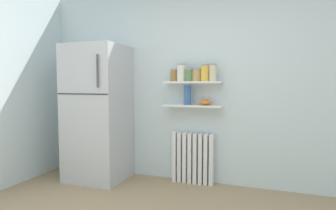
# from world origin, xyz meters

# --- Properties ---
(back_wall) EXTENTS (7.04, 0.10, 2.60)m
(back_wall) POSITION_xyz_m (0.00, 2.05, 1.30)
(back_wall) COLOR silver
(back_wall) RESTS_ON ground_plane
(refrigerator) EXTENTS (0.76, 0.72, 1.82)m
(refrigerator) POSITION_xyz_m (-1.32, 1.66, 0.91)
(refrigerator) COLOR #B7BABF
(refrigerator) RESTS_ON ground_plane
(radiator) EXTENTS (0.55, 0.12, 0.66)m
(radiator) POSITION_xyz_m (-0.05, 1.92, 0.33)
(radiator) COLOR white
(radiator) RESTS_ON ground_plane
(wall_shelf_lower) EXTENTS (0.76, 0.22, 0.02)m
(wall_shelf_lower) POSITION_xyz_m (-0.05, 1.89, 1.03)
(wall_shelf_lower) COLOR white
(wall_shelf_upper) EXTENTS (0.76, 0.22, 0.02)m
(wall_shelf_upper) POSITION_xyz_m (-0.05, 1.89, 1.33)
(wall_shelf_upper) COLOR white
(storage_jar_0) EXTENTS (0.09, 0.09, 0.17)m
(storage_jar_0) POSITION_xyz_m (-0.31, 1.89, 1.42)
(storage_jar_0) COLOR olive
(storage_jar_0) RESTS_ON wall_shelf_upper
(storage_jar_1) EXTENTS (0.12, 0.12, 0.23)m
(storage_jar_1) POSITION_xyz_m (-0.20, 1.89, 1.45)
(storage_jar_1) COLOR silver
(storage_jar_1) RESTS_ON wall_shelf_upper
(storage_jar_2) EXTENTS (0.12, 0.12, 0.17)m
(storage_jar_2) POSITION_xyz_m (-0.10, 1.89, 1.42)
(storage_jar_2) COLOR #5B7F4C
(storage_jar_2) RESTS_ON wall_shelf_upper
(storage_jar_3) EXTENTS (0.11, 0.11, 0.16)m
(storage_jar_3) POSITION_xyz_m (0.00, 1.89, 1.42)
(storage_jar_3) COLOR tan
(storage_jar_3) RESTS_ON wall_shelf_upper
(storage_jar_4) EXTENTS (0.10, 0.10, 0.21)m
(storage_jar_4) POSITION_xyz_m (0.11, 1.89, 1.45)
(storage_jar_4) COLOR yellow
(storage_jar_4) RESTS_ON wall_shelf_upper
(storage_jar_5) EXTENTS (0.09, 0.09, 0.22)m
(storage_jar_5) POSITION_xyz_m (0.21, 1.89, 1.45)
(storage_jar_5) COLOR beige
(storage_jar_5) RESTS_ON wall_shelf_upper
(vase) EXTENTS (0.09, 0.09, 0.25)m
(vase) POSITION_xyz_m (-0.12, 1.89, 1.16)
(vase) COLOR #38609E
(vase) RESTS_ON wall_shelf_lower
(shelf_bowl) EXTENTS (0.16, 0.16, 0.07)m
(shelf_bowl) POSITION_xyz_m (0.12, 1.89, 1.08)
(shelf_bowl) COLOR orange
(shelf_bowl) RESTS_ON wall_shelf_lower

